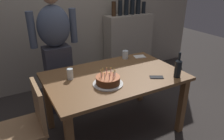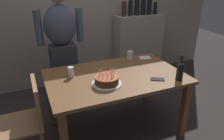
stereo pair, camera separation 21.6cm
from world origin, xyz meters
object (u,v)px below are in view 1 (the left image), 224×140
(cell_phone, at_px, (157,77))
(napkin_stack, at_px, (140,57))
(dining_chair, at_px, (30,122))
(birthday_cake, at_px, (108,81))
(wine_bottle, at_px, (178,68))
(water_glass_far, at_px, (70,74))
(person_man_bearded, at_px, (56,50))
(water_glass_near, at_px, (125,55))

(cell_phone, distance_m, napkin_stack, 0.65)
(cell_phone, height_order, dining_chair, dining_chair)
(birthday_cake, bearing_deg, napkin_stack, 33.85)
(wine_bottle, distance_m, cell_phone, 0.25)
(birthday_cake, bearing_deg, wine_bottle, -15.61)
(wine_bottle, bearing_deg, napkin_stack, 89.18)
(water_glass_far, bearing_deg, person_man_bearded, 86.82)
(birthday_cake, distance_m, napkin_stack, 0.90)
(cell_phone, relative_size, person_man_bearded, 0.09)
(napkin_stack, bearing_deg, dining_chair, -163.84)
(water_glass_far, relative_size, wine_bottle, 0.42)
(cell_phone, xyz_separation_m, dining_chair, (-1.32, 0.17, -0.23))
(birthday_cake, xyz_separation_m, wine_bottle, (0.74, -0.21, 0.07))
(birthday_cake, height_order, wine_bottle, wine_bottle)
(napkin_stack, bearing_deg, cell_phone, -109.20)
(person_man_bearded, bearing_deg, dining_chair, 59.15)
(wine_bottle, bearing_deg, dining_chair, 170.13)
(water_glass_far, bearing_deg, water_glass_near, 16.13)
(water_glass_near, bearing_deg, wine_bottle, -75.56)
(person_man_bearded, height_order, dining_chair, person_man_bearded)
(dining_chair, bearing_deg, water_glass_near, 110.13)
(wine_bottle, height_order, person_man_bearded, person_man_bearded)
(water_glass_far, bearing_deg, birthday_cake, -45.94)
(water_glass_near, bearing_deg, water_glass_far, -163.87)
(birthday_cake, bearing_deg, dining_chair, 175.73)
(wine_bottle, height_order, napkin_stack, wine_bottle)
(birthday_cake, xyz_separation_m, person_man_bearded, (-0.26, 0.94, 0.09))
(birthday_cake, bearing_deg, person_man_bearded, 105.38)
(water_glass_far, height_order, wine_bottle, wine_bottle)
(wine_bottle, bearing_deg, cell_phone, 155.29)
(cell_phone, bearing_deg, water_glass_near, 118.53)
(water_glass_far, bearing_deg, napkin_stack, 10.84)
(water_glass_far, height_order, person_man_bearded, person_man_bearded)
(water_glass_near, relative_size, wine_bottle, 0.38)
(birthday_cake, distance_m, water_glass_far, 0.42)
(birthday_cake, distance_m, cell_phone, 0.55)
(wine_bottle, bearing_deg, person_man_bearded, 131.07)
(napkin_stack, bearing_deg, water_glass_far, -169.16)
(birthday_cake, bearing_deg, cell_phone, -11.88)
(water_glass_far, relative_size, napkin_stack, 0.80)
(cell_phone, bearing_deg, water_glass_far, -177.21)
(wine_bottle, bearing_deg, water_glass_far, 153.73)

